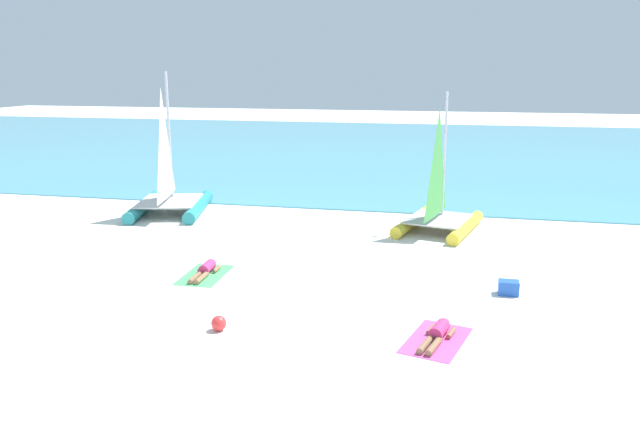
# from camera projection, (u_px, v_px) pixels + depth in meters

# --- Properties ---
(ground_plane) EXTENTS (120.00, 120.00, 0.00)m
(ground_plane) POSITION_uv_depth(u_px,v_px,m) (349.00, 213.00, 24.56)
(ground_plane) COLOR white
(ocean_water) EXTENTS (120.00, 40.00, 0.05)m
(ocean_water) POSITION_uv_depth(u_px,v_px,m) (398.00, 149.00, 43.86)
(ocean_water) COLOR #4C9EB7
(ocean_water) RESTS_ON ground
(sailboat_yellow) EXTENTS (3.16, 4.14, 4.81)m
(sailboat_yellow) POSITION_uv_depth(u_px,v_px,m) (438.00, 211.00, 21.68)
(sailboat_yellow) COLOR yellow
(sailboat_yellow) RESTS_ON ground
(sailboat_teal) EXTENTS (3.56, 4.69, 5.47)m
(sailboat_teal) POSITION_uv_depth(u_px,v_px,m) (169.00, 193.00, 24.30)
(sailboat_teal) COLOR teal
(sailboat_teal) RESTS_ON ground
(towel_left) EXTENTS (1.15, 1.93, 0.01)m
(towel_left) POSITION_uv_depth(u_px,v_px,m) (205.00, 275.00, 17.18)
(towel_left) COLOR #4CB266
(towel_left) RESTS_ON ground
(sunbather_left) EXTENTS (0.55, 1.56, 0.30)m
(sunbather_left) POSITION_uv_depth(u_px,v_px,m) (205.00, 270.00, 17.21)
(sunbather_left) COLOR #D83372
(sunbather_left) RESTS_ON towel_left
(towel_right) EXTENTS (1.55, 2.12, 0.01)m
(towel_right) POSITION_uv_depth(u_px,v_px,m) (436.00, 340.00, 13.06)
(towel_right) COLOR #D84C99
(towel_right) RESTS_ON ground
(sunbather_right) EXTENTS (0.78, 1.55, 0.30)m
(sunbather_right) POSITION_uv_depth(u_px,v_px,m) (437.00, 333.00, 13.09)
(sunbather_right) COLOR #D83372
(sunbather_right) RESTS_ON towel_right
(beach_ball) EXTENTS (0.34, 0.34, 0.34)m
(beach_ball) POSITION_uv_depth(u_px,v_px,m) (219.00, 323.00, 13.53)
(beach_ball) COLOR red
(beach_ball) RESTS_ON ground
(cooler_box) EXTENTS (0.50, 0.36, 0.36)m
(cooler_box) POSITION_uv_depth(u_px,v_px,m) (509.00, 288.00, 15.67)
(cooler_box) COLOR blue
(cooler_box) RESTS_ON ground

